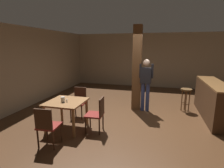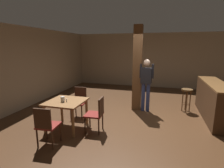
{
  "view_description": "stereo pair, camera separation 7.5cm",
  "coord_description": "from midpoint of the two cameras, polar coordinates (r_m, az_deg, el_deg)",
  "views": [
    {
      "loc": [
        0.51,
        -4.95,
        2.12
      ],
      "look_at": [
        -0.77,
        -0.19,
        1.06
      ],
      "focal_mm": 28.0,
      "sensor_mm": 36.0,
      "label": 1
    },
    {
      "loc": [
        0.58,
        -4.93,
        2.12
      ],
      "look_at": [
        -0.77,
        -0.19,
        1.06
      ],
      "focal_mm": 28.0,
      "sensor_mm": 36.0,
      "label": 2
    }
  ],
  "objects": [
    {
      "name": "ground_plane",
      "position": [
        5.41,
        8.15,
        -11.06
      ],
      "size": [
        10.8,
        10.8,
        0.0
      ],
      "primitive_type": "plane",
      "color": "#422816"
    },
    {
      "name": "wall_back",
      "position": [
        9.49,
        11.78,
        7.56
      ],
      "size": [
        8.0,
        0.1,
        2.8
      ],
      "primitive_type": "cube",
      "color": "gray",
      "rests_on": "ground_plane"
    },
    {
      "name": "wall_left",
      "position": [
        6.75,
        -27.52,
        4.67
      ],
      "size": [
        0.1,
        9.0,
        2.8
      ],
      "primitive_type": "cube",
      "color": "gray",
      "rests_on": "ground_plane"
    },
    {
      "name": "pillar",
      "position": [
        5.88,
        7.78,
        5.01
      ],
      "size": [
        0.28,
        0.28,
        2.8
      ],
      "primitive_type": "cube",
      "color": "brown",
      "rests_on": "ground_plane"
    },
    {
      "name": "dining_table",
      "position": [
        4.69,
        -15.13,
        -6.91
      ],
      "size": [
        0.93,
        0.93,
        0.75
      ],
      "color": "brown",
      "rests_on": "ground_plane"
    },
    {
      "name": "chair_north",
      "position": [
        5.44,
        -11.09,
        -5.33
      ],
      "size": [
        0.44,
        0.44,
        0.89
      ],
      "color": "maroon",
      "rests_on": "ground_plane"
    },
    {
      "name": "chair_east",
      "position": [
        4.41,
        -5.33,
        -9.36
      ],
      "size": [
        0.44,
        0.44,
        0.89
      ],
      "color": "maroon",
      "rests_on": "ground_plane"
    },
    {
      "name": "chair_south",
      "position": [
        4.02,
        -20.97,
        -12.38
      ],
      "size": [
        0.45,
        0.45,
        0.89
      ],
      "color": "maroon",
      "rests_on": "ground_plane"
    },
    {
      "name": "napkin_cup",
      "position": [
        4.58,
        -16.2,
        -4.87
      ],
      "size": [
        0.1,
        0.1,
        0.14
      ],
      "primitive_type": "cylinder",
      "color": "beige",
      "rests_on": "dining_table"
    },
    {
      "name": "salt_shaker",
      "position": [
        4.57,
        -15.01,
        -5.24
      ],
      "size": [
        0.03,
        0.03,
        0.08
      ],
      "primitive_type": "cylinder",
      "color": "silver",
      "rests_on": "dining_table"
    },
    {
      "name": "standing_person",
      "position": [
        5.79,
        10.59,
        0.82
      ],
      "size": [
        0.47,
        0.23,
        1.72
      ],
      "color": "black",
      "rests_on": "ground_plane"
    },
    {
      "name": "bar_counter",
      "position": [
        6.05,
        28.94,
        -4.46
      ],
      "size": [
        0.56,
        2.4,
        1.08
      ],
      "color": "brown",
      "rests_on": "ground_plane"
    },
    {
      "name": "bar_stool_near",
      "position": [
        6.26,
        22.7,
        -3.15
      ],
      "size": [
        0.35,
        0.35,
        0.76
      ],
      "color": "#4C3319",
      "rests_on": "ground_plane"
    }
  ]
}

